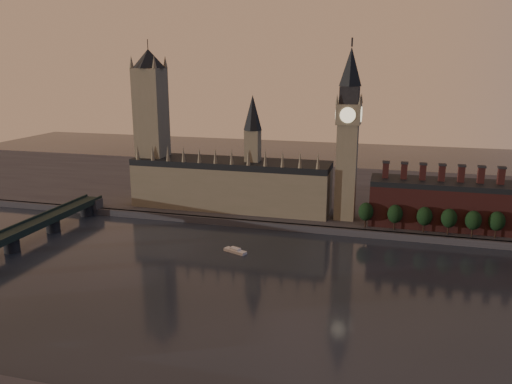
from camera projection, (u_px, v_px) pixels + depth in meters
ground at (294, 301)px, 208.68m from camera, size 900.00×900.00×0.00m
north_bank at (339, 194)px, 374.77m from camera, size 900.00×182.00×4.00m
palace_of_westminster at (232, 182)px, 327.20m from camera, size 130.00×30.30×74.00m
victoria_tower at (152, 122)px, 332.16m from camera, size 24.00×24.00×108.00m
big_ben at (348, 133)px, 295.09m from camera, size 15.00×15.00×107.00m
chimney_block at (468, 205)px, 286.94m from camera, size 110.00×25.00×37.00m
embankment_tree_0 at (366, 212)px, 288.65m from camera, size 8.60×8.60×14.88m
embankment_tree_1 at (395, 214)px, 284.27m from camera, size 8.60×8.60×14.88m
embankment_tree_2 at (425, 216)px, 279.89m from camera, size 8.60×8.60×14.88m
embankment_tree_3 at (449, 218)px, 276.23m from camera, size 8.60×8.60×14.88m
embankment_tree_4 at (473, 220)px, 272.57m from camera, size 8.60×8.60×14.88m
embankment_tree_5 at (497, 221)px, 271.03m from camera, size 8.60×8.60×14.88m
river_boat at (235, 251)px, 262.53m from camera, size 13.53×8.53×2.62m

